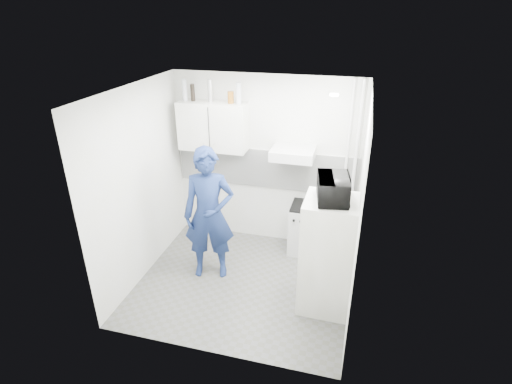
# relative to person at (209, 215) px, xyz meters

# --- Properties ---
(floor) EXTENTS (2.80, 2.80, 0.00)m
(floor) POSITION_rel_person_xyz_m (0.50, -0.12, -0.93)
(floor) COLOR #545454
(floor) RESTS_ON ground
(ceiling) EXTENTS (2.80, 2.80, 0.00)m
(ceiling) POSITION_rel_person_xyz_m (0.50, -0.12, 1.67)
(ceiling) COLOR white
(ceiling) RESTS_ON wall_back
(wall_back) EXTENTS (2.80, 0.00, 2.80)m
(wall_back) POSITION_rel_person_xyz_m (0.50, 1.13, 0.37)
(wall_back) COLOR silver
(wall_back) RESTS_ON floor
(wall_left) EXTENTS (0.00, 2.60, 2.60)m
(wall_left) POSITION_rel_person_xyz_m (-0.90, -0.12, 0.37)
(wall_left) COLOR silver
(wall_left) RESTS_ON floor
(wall_right) EXTENTS (0.00, 2.60, 2.60)m
(wall_right) POSITION_rel_person_xyz_m (1.90, -0.12, 0.37)
(wall_right) COLOR silver
(wall_right) RESTS_ON floor
(person) EXTENTS (0.77, 0.60, 1.86)m
(person) POSITION_rel_person_xyz_m (0.00, 0.00, 0.00)
(person) COLOR navy
(person) RESTS_ON floor
(stove) EXTENTS (0.47, 0.47, 0.75)m
(stove) POSITION_rel_person_xyz_m (1.19, 0.88, -0.55)
(stove) COLOR silver
(stove) RESTS_ON floor
(fridge) EXTENTS (0.62, 0.62, 1.47)m
(fridge) POSITION_rel_person_xyz_m (1.60, -0.26, -0.19)
(fridge) COLOR white
(fridge) RESTS_ON floor
(stove_top) EXTENTS (0.45, 0.45, 0.03)m
(stove_top) POSITION_rel_person_xyz_m (1.19, 0.88, -0.16)
(stove_top) COLOR black
(stove_top) RESTS_ON stove
(saucepan) EXTENTS (0.17, 0.17, 0.09)m
(saucepan) POSITION_rel_person_xyz_m (1.23, 0.87, -0.10)
(saucepan) COLOR silver
(saucepan) RESTS_ON stove_top
(microwave) EXTENTS (0.56, 0.42, 0.28)m
(microwave) POSITION_rel_person_xyz_m (1.60, -0.26, 0.69)
(microwave) COLOR black
(microwave) RESTS_ON fridge
(bottle_a) EXTENTS (0.07, 0.07, 0.30)m
(bottle_a) POSITION_rel_person_xyz_m (-0.66, 0.96, 1.42)
(bottle_a) COLOR #B2B7BC
(bottle_a) RESTS_ON upper_cabinet
(bottle_b) EXTENTS (0.06, 0.06, 0.24)m
(bottle_b) POSITION_rel_person_xyz_m (-0.54, 0.96, 1.39)
(bottle_b) COLOR black
(bottle_b) RESTS_ON upper_cabinet
(bottle_d) EXTENTS (0.07, 0.07, 0.31)m
(bottle_d) POSITION_rel_person_xyz_m (-0.27, 0.96, 1.43)
(bottle_d) COLOR silver
(bottle_d) RESTS_ON upper_cabinet
(canister_b) EXTENTS (0.09, 0.09, 0.17)m
(canister_b) POSITION_rel_person_xyz_m (0.03, 0.96, 1.35)
(canister_b) COLOR brown
(canister_b) RESTS_ON upper_cabinet
(bottle_e) EXTENTS (0.07, 0.07, 0.29)m
(bottle_e) POSITION_rel_person_xyz_m (0.14, 0.96, 1.42)
(bottle_e) COLOR #B2B7BC
(bottle_e) RESTS_ON upper_cabinet
(upper_cabinet) EXTENTS (1.00, 0.35, 0.70)m
(upper_cabinet) POSITION_rel_person_xyz_m (-0.25, 0.96, 0.92)
(upper_cabinet) COLOR white
(upper_cabinet) RESTS_ON wall_back
(range_hood) EXTENTS (0.60, 0.50, 0.14)m
(range_hood) POSITION_rel_person_xyz_m (0.95, 0.88, 0.64)
(range_hood) COLOR silver
(range_hood) RESTS_ON wall_back
(backsplash) EXTENTS (2.74, 0.03, 0.60)m
(backsplash) POSITION_rel_person_xyz_m (0.50, 1.12, 0.27)
(backsplash) COLOR white
(backsplash) RESTS_ON wall_back
(pipe_a) EXTENTS (0.05, 0.05, 2.60)m
(pipe_a) POSITION_rel_person_xyz_m (1.80, 1.05, 0.37)
(pipe_a) COLOR silver
(pipe_a) RESTS_ON floor
(pipe_b) EXTENTS (0.04, 0.04, 2.60)m
(pipe_b) POSITION_rel_person_xyz_m (1.68, 1.05, 0.37)
(pipe_b) COLOR silver
(pipe_b) RESTS_ON floor
(ceiling_spot_fixture) EXTENTS (0.10, 0.10, 0.02)m
(ceiling_spot_fixture) POSITION_rel_person_xyz_m (1.50, 0.08, 1.64)
(ceiling_spot_fixture) COLOR white
(ceiling_spot_fixture) RESTS_ON ceiling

